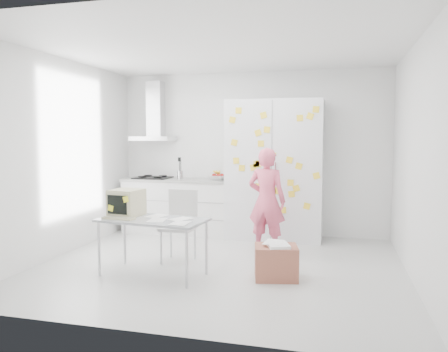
% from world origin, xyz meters
% --- Properties ---
extents(floor, '(4.50, 4.00, 0.02)m').
position_xyz_m(floor, '(0.00, 0.00, -0.01)').
color(floor, silver).
rests_on(floor, ground).
extents(walls, '(4.52, 4.01, 2.70)m').
position_xyz_m(walls, '(0.00, 0.72, 1.35)').
color(walls, white).
rests_on(walls, ground).
extents(ceiling, '(4.50, 4.00, 0.02)m').
position_xyz_m(ceiling, '(0.00, 0.00, 2.70)').
color(ceiling, white).
rests_on(ceiling, walls).
extents(counter_run, '(1.84, 0.63, 1.28)m').
position_xyz_m(counter_run, '(-1.20, 1.70, 0.47)').
color(counter_run, white).
rests_on(counter_run, ground).
extents(range_hood, '(0.70, 0.48, 1.01)m').
position_xyz_m(range_hood, '(-1.65, 1.84, 1.96)').
color(range_hood, silver).
rests_on(range_hood, walls).
extents(tall_cabinet, '(1.50, 0.68, 2.20)m').
position_xyz_m(tall_cabinet, '(0.45, 1.67, 1.10)').
color(tall_cabinet, silver).
rests_on(tall_cabinet, ground).
extents(person, '(0.59, 0.45, 1.48)m').
position_xyz_m(person, '(0.47, 0.76, 0.74)').
color(person, '#ED5C7A').
rests_on(person, ground).
extents(desk, '(1.31, 0.77, 0.99)m').
position_xyz_m(desk, '(-0.91, -0.50, 0.75)').
color(desk, '#A2A6AD').
rests_on(desk, ground).
extents(chair, '(0.42, 0.42, 0.93)m').
position_xyz_m(chair, '(-0.57, 0.11, 0.53)').
color(chair, silver).
rests_on(chair, ground).
extents(cardboard_box, '(0.55, 0.47, 0.42)m').
position_xyz_m(cardboard_box, '(0.76, -0.33, 0.20)').
color(cardboard_box, '#A35D46').
rests_on(cardboard_box, ground).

